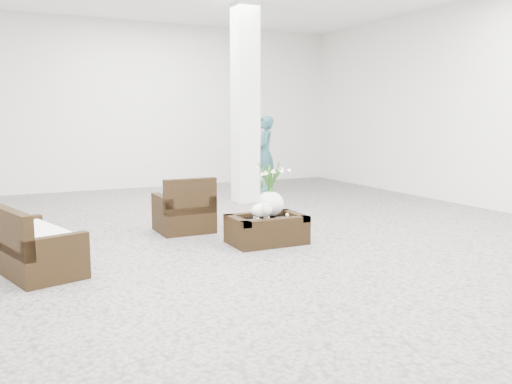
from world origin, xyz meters
name	(u,v)px	position (x,y,z in m)	size (l,w,h in m)	color
ground	(253,239)	(0.00, 0.00, 0.00)	(11.00, 11.00, 0.00)	gray
column	(245,104)	(1.20, 2.80, 1.75)	(0.40, 0.40, 3.50)	white
coffee_table	(267,231)	(0.06, -0.27, 0.16)	(0.90, 0.60, 0.31)	black
sheep_figurine	(262,212)	(-0.06, -0.37, 0.42)	(0.28, 0.23, 0.21)	white
planter_narcissus	(270,184)	(0.16, -0.17, 0.71)	(0.44, 0.44, 0.80)	white
tealight	(287,215)	(0.36, -0.25, 0.33)	(0.04, 0.04, 0.03)	white
armchair	(184,204)	(-0.63, 0.85, 0.37)	(0.70, 0.67, 0.75)	black
loveseat	(33,238)	(-2.59, -0.29, 0.34)	(1.28, 0.61, 0.68)	black
topiary	(248,162)	(1.28, 2.86, 0.71)	(0.38, 0.38, 1.42)	#184B19
shopper	(265,154)	(2.17, 3.92, 0.77)	(0.56, 0.37, 1.54)	#31636D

